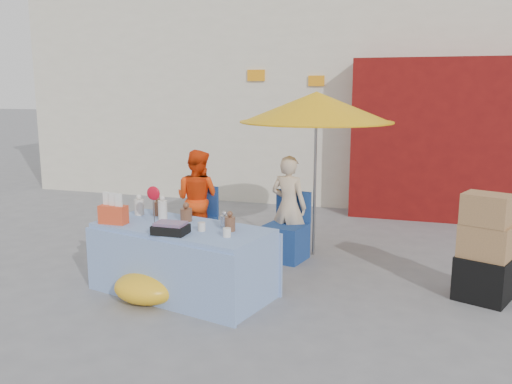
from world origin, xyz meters
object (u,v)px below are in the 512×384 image
(vendor_orange, at_px, (198,199))
(box_stack, at_px, (485,252))
(umbrella, at_px, (316,108))
(chair_right, at_px, (286,240))
(chair_left, at_px, (195,232))
(vendor_beige, at_px, (289,207))
(market_table, at_px, (182,259))

(vendor_orange, bearing_deg, box_stack, 178.87)
(umbrella, bearing_deg, chair_right, -136.18)
(chair_left, distance_m, umbrella, 2.27)
(umbrella, bearing_deg, vendor_beige, -153.43)
(market_table, height_order, vendor_orange, vendor_orange)
(vendor_beige, xyz_separation_m, box_stack, (2.24, -0.85, -0.14))
(vendor_orange, xyz_separation_m, box_stack, (3.49, -0.85, -0.16))
(chair_right, bearing_deg, market_table, -105.51)
(chair_right, distance_m, vendor_beige, 0.42)
(chair_right, xyz_separation_m, umbrella, (0.30, 0.28, 1.64))
(chair_right, height_order, vendor_beige, vendor_beige)
(chair_left, xyz_separation_m, chair_right, (1.25, 0.00, 0.00))
(umbrella, bearing_deg, chair_left, -169.57)
(chair_left, height_order, umbrella, umbrella)
(chair_left, distance_m, box_stack, 3.57)
(chair_right, distance_m, box_stack, 2.36)
(vendor_beige, xyz_separation_m, umbrella, (0.30, 0.15, 1.24))
(chair_left, distance_m, vendor_orange, 0.43)
(vendor_orange, distance_m, box_stack, 3.59)
(chair_left, xyz_separation_m, vendor_orange, (-0.00, 0.13, 0.41))
(market_table, relative_size, box_stack, 1.85)
(market_table, bearing_deg, vendor_beige, 78.38)
(market_table, bearing_deg, umbrella, 72.56)
(market_table, relative_size, umbrella, 0.98)
(market_table, relative_size, chair_left, 2.42)
(vendor_orange, bearing_deg, chair_left, 103.93)
(chair_left, relative_size, vendor_orange, 0.64)
(market_table, relative_size, chair_right, 2.42)
(market_table, bearing_deg, box_stack, 27.77)
(vendor_orange, relative_size, vendor_beige, 1.02)
(umbrella, relative_size, box_stack, 1.89)
(chair_left, bearing_deg, market_table, -58.77)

